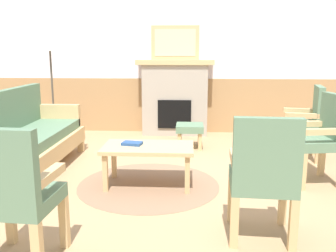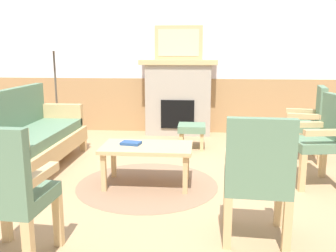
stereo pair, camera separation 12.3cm
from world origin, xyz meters
name	(u,v)px [view 1 (the left image)]	position (x,y,z in m)	size (l,w,h in m)	color
ground_plane	(166,180)	(0.00, 0.00, 0.00)	(14.00, 14.00, 0.00)	tan
wall_back	(176,58)	(0.00, 2.60, 1.31)	(7.20, 0.14, 2.70)	white
fireplace	(175,97)	(0.00, 2.35, 0.65)	(1.30, 0.44, 1.28)	#A39989
framed_picture	(175,43)	(0.00, 2.35, 1.56)	(0.80, 0.04, 0.56)	tan
couch	(31,138)	(-1.66, 0.29, 0.40)	(0.70, 1.80, 0.98)	tan
coffee_table	(148,151)	(-0.18, -0.17, 0.39)	(0.96, 0.56, 0.44)	tan
round_rug	(149,185)	(-0.18, -0.17, 0.00)	(1.53, 1.53, 0.01)	#896B51
book_on_table	(132,143)	(-0.36, -0.14, 0.46)	(0.21, 0.14, 0.03)	navy
footstool	(190,129)	(0.26, 1.41, 0.28)	(0.40, 0.40, 0.36)	tan
armchair_near_fireplace	(307,119)	(1.81, 0.96, 0.54)	(0.56, 0.56, 0.98)	tan
armchair_by_window_left	(322,135)	(1.69, 0.04, 0.54)	(0.54, 0.54, 0.98)	tan
armchair_front_left	(13,191)	(-0.88, -1.75, 0.54)	(0.51, 0.51, 0.98)	tan
armchair_front_center	(263,173)	(0.81, -1.28, 0.54)	(0.51, 0.51, 0.98)	tan
floor_lamp_by_couch	(50,49)	(-1.85, 1.58, 1.45)	(0.36, 0.36, 1.68)	#332D28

